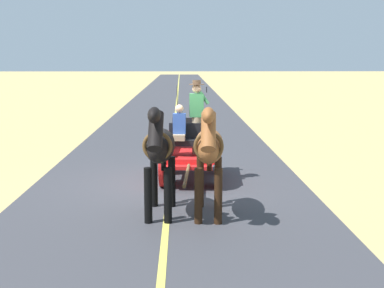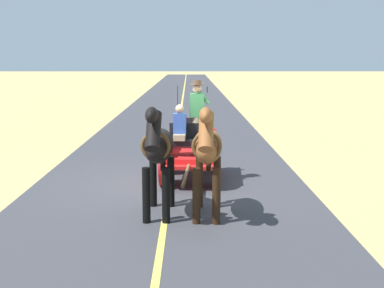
# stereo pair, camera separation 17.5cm
# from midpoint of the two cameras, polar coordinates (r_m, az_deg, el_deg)

# --- Properties ---
(ground_plane) EXTENTS (200.00, 200.00, 0.00)m
(ground_plane) POSITION_cam_midpoint_polar(r_m,az_deg,el_deg) (12.61, -2.87, -4.47)
(ground_plane) COLOR tan
(road_surface) EXTENTS (6.58, 160.00, 0.01)m
(road_surface) POSITION_cam_midpoint_polar(r_m,az_deg,el_deg) (12.61, -2.87, -4.46)
(road_surface) COLOR #38383D
(road_surface) RESTS_ON ground
(road_centre_stripe) EXTENTS (0.12, 160.00, 0.00)m
(road_centre_stripe) POSITION_cam_midpoint_polar(r_m,az_deg,el_deg) (12.61, -2.87, -4.44)
(road_centre_stripe) COLOR #DBCC4C
(road_centre_stripe) RESTS_ON road_surface
(horse_drawn_carriage) EXTENTS (1.55, 4.52, 2.50)m
(horse_drawn_carriage) POSITION_cam_midpoint_polar(r_m,az_deg,el_deg) (12.92, -0.50, -0.43)
(horse_drawn_carriage) COLOR red
(horse_drawn_carriage) RESTS_ON ground
(horse_near_side) EXTENTS (0.66, 2.13, 2.21)m
(horse_near_side) POSITION_cam_midpoint_polar(r_m,az_deg,el_deg) (9.84, 1.35, -0.57)
(horse_near_side) COLOR brown
(horse_near_side) RESTS_ON ground
(horse_off_side) EXTENTS (0.64, 2.13, 2.21)m
(horse_off_side) POSITION_cam_midpoint_polar(r_m,az_deg,el_deg) (9.89, -4.07, -0.53)
(horse_off_side) COLOR black
(horse_off_side) RESTS_ON ground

